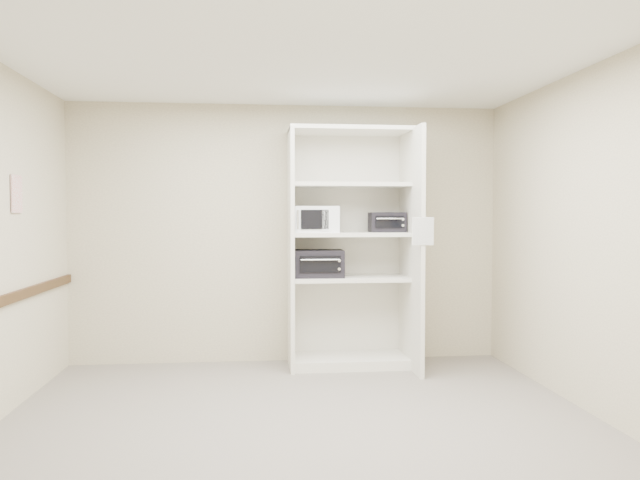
{
  "coord_description": "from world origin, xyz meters",
  "views": [
    {
      "loc": [
        -0.34,
        -4.58,
        1.54
      ],
      "look_at": [
        0.29,
        1.41,
        1.3
      ],
      "focal_mm": 35.0,
      "sensor_mm": 36.0,
      "label": 1
    }
  ],
  "objects": [
    {
      "name": "wall_back",
      "position": [
        0.0,
        2.0,
        1.35
      ],
      "size": [
        4.5,
        0.02,
        2.7
      ],
      "primitive_type": "cube",
      "color": "beige",
      "rests_on": "ground"
    },
    {
      "name": "wall_right",
      "position": [
        2.25,
        0.0,
        1.35
      ],
      "size": [
        0.02,
        4.0,
        2.7
      ],
      "primitive_type": "cube",
      "color": "beige",
      "rests_on": "ground"
    },
    {
      "name": "ceiling",
      "position": [
        0.0,
        0.0,
        2.7
      ],
      "size": [
        4.5,
        4.0,
        0.01
      ],
      "primitive_type": "cube",
      "color": "white"
    },
    {
      "name": "wall_poster",
      "position": [
        -2.24,
        0.64,
        1.71
      ],
      "size": [
        0.01,
        0.22,
        0.3
      ],
      "primitive_type": "cube",
      "color": "silver",
      "rests_on": "wall_left"
    },
    {
      "name": "toaster_oven_upper",
      "position": [
        1.01,
        1.71,
        1.47
      ],
      "size": [
        0.36,
        0.27,
        0.2
      ],
      "primitive_type": "cube",
      "rotation": [
        0.0,
        0.0,
        -0.02
      ],
      "color": "black",
      "rests_on": "shelving_unit"
    },
    {
      "name": "toaster_oven_lower",
      "position": [
        0.3,
        1.67,
        1.06
      ],
      "size": [
        0.5,
        0.38,
        0.27
      ],
      "primitive_type": "cube",
      "rotation": [
        0.0,
        0.0,
        -0.02
      ],
      "color": "black",
      "rests_on": "shelving_unit"
    },
    {
      "name": "shelving_unit",
      "position": [
        0.67,
        1.7,
        1.13
      ],
      "size": [
        1.24,
        0.92,
        2.42
      ],
      "color": "silver",
      "rests_on": "floor"
    },
    {
      "name": "paper_sign",
      "position": [
        1.21,
        1.07,
        1.4
      ],
      "size": [
        0.2,
        0.01,
        0.25
      ],
      "primitive_type": "cube",
      "rotation": [
        0.0,
        0.0,
        0.0
      ],
      "color": "white",
      "rests_on": "shelving_unit"
    },
    {
      "name": "wall_front",
      "position": [
        0.0,
        -2.0,
        1.35
      ],
      "size": [
        4.5,
        0.02,
        2.7
      ],
      "primitive_type": "cube",
      "color": "beige",
      "rests_on": "ground"
    },
    {
      "name": "microwave",
      "position": [
        0.27,
        1.66,
        1.5
      ],
      "size": [
        0.45,
        0.34,
        0.26
      ],
      "primitive_type": "cube",
      "rotation": [
        0.0,
        0.0,
        -0.01
      ],
      "color": "white",
      "rests_on": "shelving_unit"
    },
    {
      "name": "floor",
      "position": [
        0.0,
        0.0,
        0.0
      ],
      "size": [
        4.5,
        4.0,
        0.01
      ],
      "primitive_type": "cube",
      "color": "slate",
      "rests_on": "ground"
    }
  ]
}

